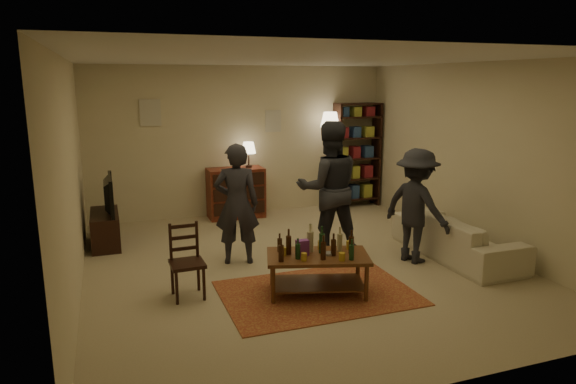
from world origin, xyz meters
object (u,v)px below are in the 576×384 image
coffee_table (317,260)px  bookshelf (357,154)px  dining_chair (186,258)px  person_by_sofa (416,206)px  person_left (237,204)px  tv_stand (105,220)px  dresser (236,191)px  person_right (329,188)px  sofa (456,236)px  floor_lamp (330,127)px

coffee_table → bookshelf: 4.47m
dining_chair → person_by_sofa: (3.12, 0.12, 0.33)m
bookshelf → person_left: size_ratio=1.23×
tv_stand → person_by_sofa: size_ratio=0.68×
dining_chair → bookshelf: size_ratio=0.43×
coffee_table → dining_chair: size_ratio=1.49×
dresser → person_by_sofa: 3.54m
dining_chair → person_right: bearing=19.6°
tv_stand → dresser: bearing=22.1°
person_left → coffee_table: bearing=128.4°
dining_chair → person_left: bearing=45.2°
person_left → person_right: (1.33, -0.04, 0.13)m
dresser → sofa: bearing=-52.5°
coffee_table → dresser: bearing=90.6°
dining_chair → bookshelf: bearing=38.7°
person_by_sofa → bookshelf: bearing=-32.3°
person_left → person_right: person_right is taller
sofa → coffee_table: bearing=103.0°
dining_chair → floor_lamp: 4.62m
coffee_table → person_right: 1.58m
dining_chair → sofa: 3.79m
dining_chair → bookshelf: 5.07m
floor_lamp → dining_chair: bearing=-135.5°
sofa → person_by_sofa: bearing=86.7°
bookshelf → person_right: 2.95m
floor_lamp → person_left: (-2.37, -2.25, -0.77)m
dining_chair → dresser: size_ratio=0.64×
coffee_table → dining_chair: 1.50m
bookshelf → floor_lamp: (-0.64, -0.13, 0.56)m
person_right → coffee_table: bearing=71.7°
bookshelf → sofa: bookshelf is taller
dining_chair → floor_lamp: size_ratio=0.47×
floor_lamp → person_by_sofa: 3.12m
person_left → dresser: bearing=-89.8°
coffee_table → bookshelf: bearing=57.2°
tv_stand → bookshelf: (4.69, 0.98, 0.65)m
floor_lamp → person_by_sofa: bearing=-91.2°
dining_chair → tv_stand: (-0.86, 2.29, -0.07)m
tv_stand → person_by_sofa: 4.55m
dining_chair → sofa: bearing=-0.5°
floor_lamp → person_by_sofa: floor_lamp is taller
sofa → person_by_sofa: 0.81m
bookshelf → person_left: bearing=-141.6°
person_right → tv_stand: bearing=-14.9°
tv_stand → person_right: 3.39m
person_right → dresser: bearing=-61.4°
dresser → person_right: person_right is taller
coffee_table → dining_chair: dining_chair is taller
sofa → tv_stand: bearing=64.7°
bookshelf → sofa: size_ratio=0.97×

